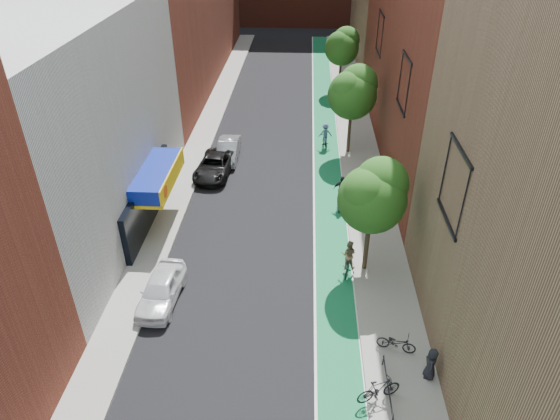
# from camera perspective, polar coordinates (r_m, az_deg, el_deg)

# --- Properties ---
(bike_lane) EXTENTS (2.00, 68.00, 0.01)m
(bike_lane) POSITION_cam_1_polar(r_m,az_deg,el_deg) (40.47, 5.27, 7.81)
(bike_lane) COLOR #136C4B
(bike_lane) RESTS_ON ground
(sidewalk_left) EXTENTS (2.00, 68.00, 0.15)m
(sidewalk_left) POSITION_cam_1_polar(r_m,az_deg,el_deg) (41.23, -8.89, 8.14)
(sidewalk_left) COLOR gray
(sidewalk_left) RESTS_ON ground
(sidewalk_right) EXTENTS (3.00, 68.00, 0.15)m
(sidewalk_right) POSITION_cam_1_polar(r_m,az_deg,el_deg) (40.63, 8.83, 7.76)
(sidewalk_right) COLOR gray
(sidewalk_right) RESTS_ON ground
(building_left_white) EXTENTS (8.00, 20.00, 12.00)m
(building_left_white) POSITION_cam_1_polar(r_m,az_deg,el_deg) (30.10, -23.63, 8.60)
(building_left_white) COLOR silver
(building_left_white) RESTS_ON ground
(tree_near) EXTENTS (3.40, 3.36, 6.42)m
(tree_near) POSITION_cam_1_polar(r_m,az_deg,el_deg) (24.34, 10.63, 1.78)
(tree_near) COLOR #332619
(tree_near) RESTS_ON ground
(tree_mid) EXTENTS (3.55, 3.53, 6.74)m
(tree_mid) POSITION_cam_1_polar(r_m,az_deg,el_deg) (36.93, 8.35, 13.31)
(tree_mid) COLOR #332619
(tree_mid) RESTS_ON ground
(tree_far) EXTENTS (3.30, 3.25, 6.21)m
(tree_far) POSITION_cam_1_polar(r_m,az_deg,el_deg) (50.42, 7.14, 18.16)
(tree_far) COLOR #332619
(tree_far) RESTS_ON ground
(parked_car_white) EXTENTS (1.89, 4.24, 1.42)m
(parked_car_white) POSITION_cam_1_polar(r_m,az_deg,el_deg) (25.04, -13.44, -8.80)
(parked_car_white) COLOR white
(parked_car_white) RESTS_ON ground
(parked_car_black) EXTENTS (2.68, 5.09, 1.36)m
(parked_car_black) POSITION_cam_1_polar(r_m,az_deg,el_deg) (35.40, -7.48, 5.06)
(parked_car_black) COLOR black
(parked_car_black) RESTS_ON ground
(parked_car_silver) EXTENTS (1.51, 4.25, 1.40)m
(parked_car_silver) POSITION_cam_1_polar(r_m,az_deg,el_deg) (37.50, -5.94, 6.85)
(parked_car_silver) COLOR #989CA0
(parked_car_silver) RESTS_ON ground
(cyclist_lane_near) EXTENTS (0.91, 1.62, 1.98)m
(cyclist_lane_near) POSITION_cam_1_polar(r_m,az_deg,el_deg) (26.13, 7.80, -5.65)
(cyclist_lane_near) COLOR black
(cyclist_lane_near) RESTS_ON ground
(cyclist_lane_mid) EXTENTS (1.12, 2.00, 2.15)m
(cyclist_lane_mid) POSITION_cam_1_polar(r_m,az_deg,el_deg) (31.48, 7.06, 1.58)
(cyclist_lane_mid) COLOR black
(cyclist_lane_mid) RESTS_ON ground
(cyclist_lane_far) EXTENTS (1.12, 1.79, 1.96)m
(cyclist_lane_far) POSITION_cam_1_polar(r_m,az_deg,el_deg) (39.14, 5.18, 8.30)
(cyclist_lane_far) COLOR black
(cyclist_lane_far) RESTS_ON ground
(parked_bike_near) EXTENTS (1.78, 0.99, 0.89)m
(parked_bike_near) POSITION_cam_1_polar(r_m,az_deg,el_deg) (22.68, 13.15, -14.54)
(parked_bike_near) COLOR black
(parked_bike_near) RESTS_ON sidewalk_right
(parked_bike_mid) EXTENTS (1.92, 1.18, 1.12)m
(parked_bike_mid) POSITION_cam_1_polar(r_m,az_deg,el_deg) (20.79, 11.23, -19.48)
(parked_bike_mid) COLOR black
(parked_bike_mid) RESTS_ON sidewalk_right
(pedestrian) EXTENTS (0.60, 0.82, 1.52)m
(pedestrian) POSITION_cam_1_polar(r_m,az_deg,el_deg) (21.83, 16.88, -16.44)
(pedestrian) COLOR black
(pedestrian) RESTS_ON sidewalk_right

